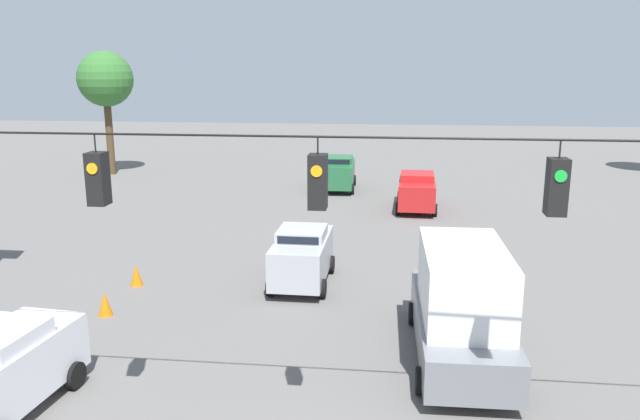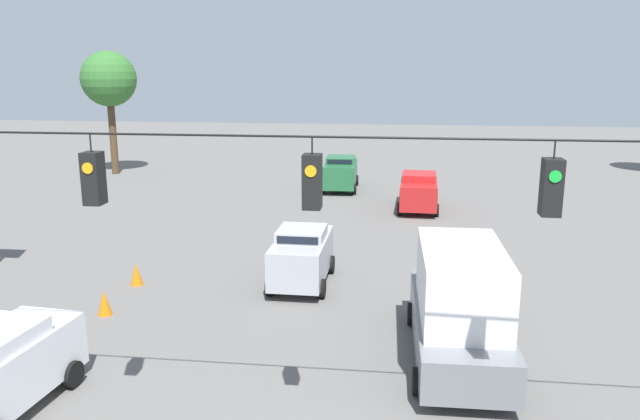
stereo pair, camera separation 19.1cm
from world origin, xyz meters
name	(u,v)px [view 2 (the right image)]	position (x,y,z in m)	size (l,w,h in m)	color
overhead_signal_span	(312,242)	(0.00, -1.95, 4.34)	(23.56, 0.38, 7.19)	slate
box_truck_grey_crossing_near	(459,305)	(-3.11, -6.47, 1.48)	(2.47, 6.15, 3.03)	slate
sedan_red_oncoming_deep	(419,191)	(-2.62, -23.43, 1.01)	(2.16, 4.38, 1.93)	red
sedan_green_withflow_deep	(341,172)	(1.88, -28.27, 1.04)	(2.09, 4.32, 2.01)	#236038
sedan_silver_withflow_mid	(302,255)	(1.69, -11.60, 1.03)	(1.97, 3.90, 1.98)	#A8AAB2
traffic_cone_nearest	(71,330)	(7.19, -6.16, 0.37)	(0.43, 0.43, 0.75)	orange
traffic_cone_second	(104,303)	(7.20, -8.16, 0.37)	(0.43, 0.43, 0.75)	orange
traffic_cone_third	(136,274)	(7.31, -10.79, 0.37)	(0.43, 0.43, 0.75)	orange
tree_horizon_right	(109,80)	(17.82, -31.88, 6.33)	(3.67, 3.67, 8.26)	#4C3823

